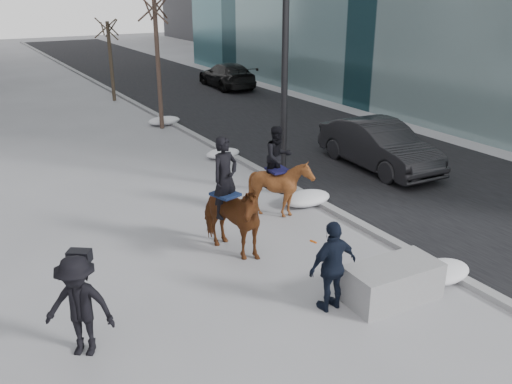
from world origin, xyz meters
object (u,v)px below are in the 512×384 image
planter (392,282)px  mounted_right (280,181)px  mounted_left (228,212)px  car_near (379,145)px

planter → mounted_right: 4.56m
mounted_left → mounted_right: 2.48m
planter → mounted_right: mounted_right is taller
planter → mounted_left: mounted_left is taller
car_near → mounted_right: bearing=-157.9°
planter → car_near: car_near is taller
car_near → mounted_left: bearing=-154.2°
planter → mounted_right: (0.36, 4.51, 0.58)m
mounted_left → planter: bearing=-61.4°
planter → mounted_left: (-1.79, 3.27, 0.63)m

